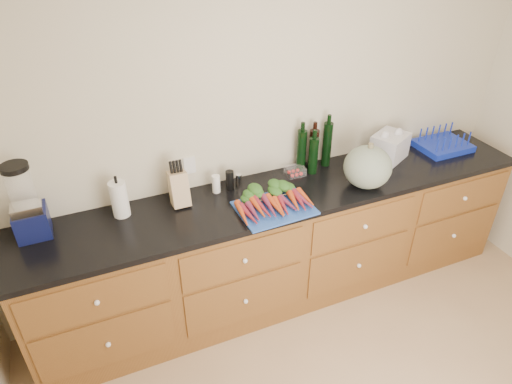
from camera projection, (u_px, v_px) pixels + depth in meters
name	position (u px, v px, depth m)	size (l,w,h in m)	color
wall_back	(269.00, 124.00, 3.19)	(4.10, 0.05, 2.60)	beige
cabinets	(286.00, 246.00, 3.40)	(3.60, 0.64, 0.90)	brown
countertop	(288.00, 193.00, 3.15)	(3.64, 0.62, 0.04)	black
cutting_board	(274.00, 208.00, 2.95)	(0.48, 0.36, 0.01)	#254FAD
carrots	(272.00, 201.00, 2.97)	(0.49, 0.34, 0.07)	#D24818
squash	(368.00, 167.00, 3.12)	(0.33, 0.33, 0.30)	slate
blender_appliance	(27.00, 206.00, 2.62)	(0.19, 0.19, 0.48)	#0D1341
paper_towel	(119.00, 199.00, 2.84)	(0.11, 0.11, 0.24)	white
knife_block	(179.00, 189.00, 2.95)	(0.11, 0.11, 0.23)	tan
grinder_salt	(216.00, 184.00, 3.09)	(0.05, 0.05, 0.13)	white
grinder_pepper	(230.00, 180.00, 3.12)	(0.06, 0.06, 0.14)	black
canister_chrome	(239.00, 181.00, 3.15)	(0.04, 0.04, 0.10)	silver
tomato_box	(295.00, 171.00, 3.30)	(0.13, 0.11, 0.06)	white
bottles	(314.00, 150.00, 3.32)	(0.28, 0.14, 0.34)	black
grocery_bag	(390.00, 146.00, 3.48)	(0.27, 0.21, 0.20)	white
dish_rack	(443.00, 144.00, 3.65)	(0.40, 0.32, 0.16)	#1328A9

